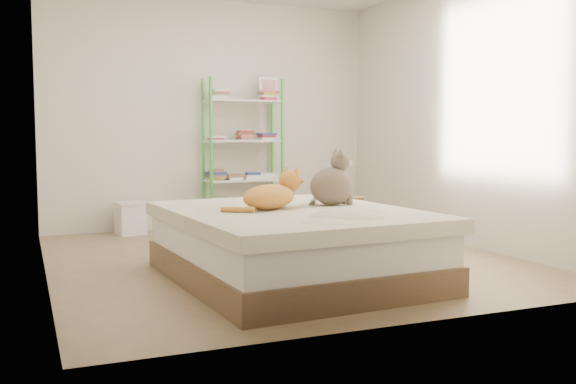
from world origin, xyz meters
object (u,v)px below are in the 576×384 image
bed (291,244)px  grey_cat (332,178)px  cardboard_box (330,218)px  orange_cat (269,194)px  white_bin (131,218)px  shelf_unit (244,157)px

bed → grey_cat: grey_cat is taller
bed → cardboard_box: size_ratio=3.58×
bed → grey_cat: (0.40, 0.15, 0.47)m
orange_cat → cardboard_box: 2.18m
orange_cat → white_bin: bearing=74.1°
cardboard_box → white_bin: (-1.92, 0.93, -0.01)m
shelf_unit → cardboard_box: size_ratio=2.90×
grey_cat → white_bin: size_ratio=1.19×
shelf_unit → white_bin: bearing=-178.6°
orange_cat → cardboard_box: size_ratio=0.96×
grey_cat → cardboard_box: 1.84m
orange_cat → cardboard_box: orange_cat is taller
bed → orange_cat: size_ratio=3.74×
bed → shelf_unit: bearing=74.8°
orange_cat → white_bin: (-0.60, 2.60, -0.46)m
shelf_unit → white_bin: size_ratio=4.90×
orange_cat → white_bin: size_ratio=1.62×
grey_cat → cardboard_box: bearing=-23.6°
orange_cat → bed: bearing=-48.0°
bed → orange_cat: 0.41m
grey_cat → shelf_unit: bearing=-0.7°
white_bin → grey_cat: bearing=-65.3°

